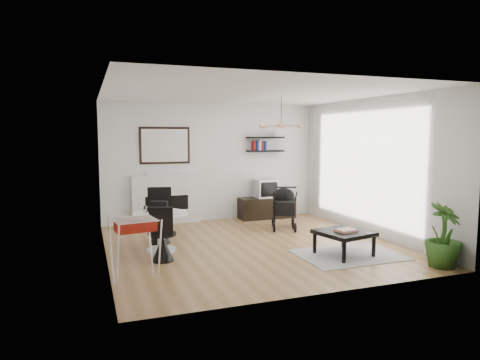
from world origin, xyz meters
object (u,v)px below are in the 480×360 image
object	(u,v)px
crt_tv	(266,188)
tv_console	(267,208)
fireplace	(166,193)
stroller	(284,209)
dining_table	(161,226)
drying_rack	(135,249)
coffee_table	(344,234)
potted_plant	(444,235)

from	to	relation	value
crt_tv	tv_console	bearing A→B (deg)	5.26
fireplace	stroller	xyz separation A→B (m)	(2.25, -1.35, -0.27)
fireplace	dining_table	bearing A→B (deg)	-102.41
dining_table	stroller	bearing A→B (deg)	18.67
fireplace	dining_table	xyz separation A→B (m)	(-0.50, -2.28, -0.24)
drying_rack	coffee_table	xyz separation A→B (m)	(3.37, 0.15, -0.09)
fireplace	tv_console	world-z (taller)	fireplace
dining_table	coffee_table	distance (m)	3.06
fireplace	drying_rack	bearing A→B (deg)	-106.32
tv_console	potted_plant	world-z (taller)	potted_plant
fireplace	coffee_table	size ratio (longest dim) A/B	2.33
stroller	crt_tv	bearing A→B (deg)	107.18
crt_tv	fireplace	bearing A→B (deg)	175.83
drying_rack	stroller	size ratio (longest dim) A/B	0.91
fireplace	tv_console	size ratio (longest dim) A/B	1.62
tv_console	coffee_table	bearing A→B (deg)	-91.39
crt_tv	coffee_table	bearing A→B (deg)	-90.78
fireplace	coffee_table	xyz separation A→B (m)	(2.29, -3.53, -0.32)
stroller	coffee_table	size ratio (longest dim) A/B	1.04
crt_tv	drying_rack	size ratio (longest dim) A/B	0.56
coffee_table	potted_plant	world-z (taller)	potted_plant
crt_tv	dining_table	distance (m)	3.54
tv_console	drying_rack	bearing A→B (deg)	-134.43
fireplace	dining_table	distance (m)	2.34
fireplace	dining_table	world-z (taller)	fireplace
crt_tv	potted_plant	size ratio (longest dim) A/B	0.51
fireplace	potted_plant	xyz separation A→B (m)	(3.34, -4.57, -0.20)
tv_console	dining_table	distance (m)	3.57
stroller	tv_console	bearing A→B (deg)	105.48
coffee_table	potted_plant	distance (m)	1.48
tv_console	dining_table	size ratio (longest dim) A/B	1.46
fireplace	potted_plant	size ratio (longest dim) A/B	2.24
tv_console	stroller	distance (m)	1.20
fireplace	drying_rack	xyz separation A→B (m)	(-1.08, -3.69, -0.22)
tv_console	coffee_table	xyz separation A→B (m)	(-0.08, -3.37, 0.12)
tv_console	potted_plant	bearing A→B (deg)	-77.58
dining_table	potted_plant	xyz separation A→B (m)	(3.84, -2.29, 0.04)
crt_tv	dining_table	world-z (taller)	crt_tv
dining_table	drying_rack	world-z (taller)	drying_rack
drying_rack	stroller	distance (m)	4.07
stroller	coffee_table	bearing A→B (deg)	-67.33
dining_table	drying_rack	size ratio (longest dim) A/B	1.05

